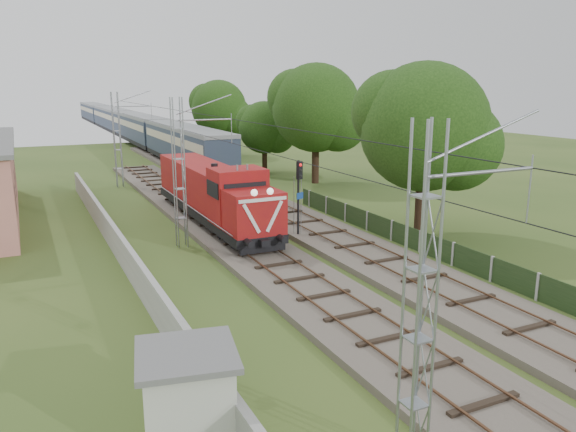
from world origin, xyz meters
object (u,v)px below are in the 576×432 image
signal_post (299,186)px  relay_hut (188,397)px  locomotive (213,192)px  coach_rake (124,122)px

signal_post → relay_hut: 18.94m
locomotive → signal_post: signal_post is taller
locomotive → signal_post: 6.20m
locomotive → relay_hut: locomotive is taller
coach_rake → locomotive: bearing=-94.7°
relay_hut → signal_post: bearing=55.1°
locomotive → signal_post: (3.38, -5.11, 0.98)m
coach_rake → relay_hut: coach_rake is taller
coach_rake → relay_hut: bearing=-98.6°
locomotive → coach_rake: (5.00, 60.99, 0.54)m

